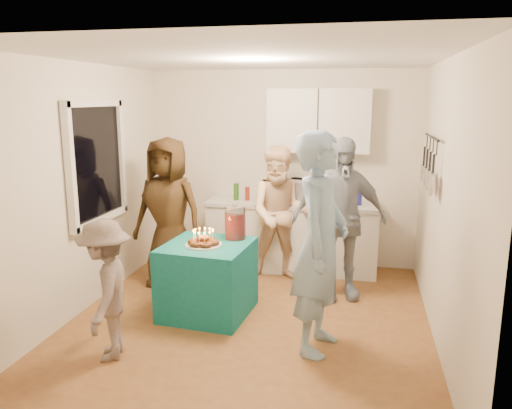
% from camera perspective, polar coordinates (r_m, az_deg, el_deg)
% --- Properties ---
extents(floor, '(4.00, 4.00, 0.00)m').
position_cam_1_polar(floor, '(5.23, -0.82, -13.21)').
color(floor, brown).
rests_on(floor, ground).
extents(ceiling, '(4.00, 4.00, 0.00)m').
position_cam_1_polar(ceiling, '(4.74, -0.92, 16.48)').
color(ceiling, white).
rests_on(ceiling, floor).
extents(back_wall, '(3.60, 3.60, 0.00)m').
position_cam_1_polar(back_wall, '(6.76, 2.91, 4.12)').
color(back_wall, silver).
rests_on(back_wall, floor).
extents(left_wall, '(4.00, 4.00, 0.00)m').
position_cam_1_polar(left_wall, '(5.50, -19.47, 1.60)').
color(left_wall, silver).
rests_on(left_wall, floor).
extents(right_wall, '(4.00, 4.00, 0.00)m').
position_cam_1_polar(right_wall, '(4.76, 20.75, -0.05)').
color(right_wall, silver).
rests_on(right_wall, floor).
extents(window_night, '(0.04, 1.00, 1.20)m').
position_cam_1_polar(window_night, '(5.71, -17.83, 4.60)').
color(window_night, black).
rests_on(window_night, left_wall).
extents(counter, '(2.20, 0.58, 0.86)m').
position_cam_1_polar(counter, '(6.62, 4.13, -3.77)').
color(counter, white).
rests_on(counter, floor).
extents(countertop, '(2.24, 0.62, 0.05)m').
position_cam_1_polar(countertop, '(6.51, 4.19, 0.09)').
color(countertop, beige).
rests_on(countertop, counter).
extents(upper_cabinet, '(1.30, 0.30, 0.80)m').
position_cam_1_polar(upper_cabinet, '(6.49, 7.19, 9.48)').
color(upper_cabinet, white).
rests_on(upper_cabinet, back_wall).
extents(pot_rack, '(0.12, 1.00, 0.60)m').
position_cam_1_polar(pot_rack, '(5.39, 19.07, 4.65)').
color(pot_rack, black).
rests_on(pot_rack, right_wall).
extents(microwave, '(0.59, 0.47, 0.29)m').
position_cam_1_polar(microwave, '(6.46, 5.85, 1.49)').
color(microwave, white).
rests_on(microwave, countertop).
extents(party_table, '(0.92, 0.92, 0.76)m').
position_cam_1_polar(party_table, '(5.30, -5.55, -8.47)').
color(party_table, '#106A69').
rests_on(party_table, floor).
extents(donut_cake, '(0.38, 0.38, 0.18)m').
position_cam_1_polar(donut_cake, '(5.11, -6.03, -3.72)').
color(donut_cake, '#381C0C').
rests_on(donut_cake, party_table).
extents(punch_jar, '(0.22, 0.22, 0.34)m').
position_cam_1_polar(punch_jar, '(5.31, -2.39, -2.15)').
color(punch_jar, '#AC100D').
rests_on(punch_jar, party_table).
extents(man_birthday, '(0.59, 0.79, 1.97)m').
position_cam_1_polar(man_birthday, '(4.41, 7.36, -4.47)').
color(man_birthday, '#87A9C5').
rests_on(man_birthday, floor).
extents(woman_back_left, '(0.95, 0.68, 1.79)m').
position_cam_1_polar(woman_back_left, '(6.05, -9.96, -0.89)').
color(woman_back_left, '#523717').
rests_on(woman_back_left, floor).
extents(woman_back_center, '(0.92, 0.77, 1.68)m').
position_cam_1_polar(woman_back_center, '(6.12, 2.85, -1.11)').
color(woman_back_center, '#F9B282').
rests_on(woman_back_center, floor).
extents(woman_back_right, '(1.16, 0.75, 1.83)m').
position_cam_1_polar(woman_back_right, '(5.64, 9.50, -1.64)').
color(woman_back_right, '#101F37').
rests_on(woman_back_right, floor).
extents(child_near_left, '(0.68, 0.91, 1.24)m').
position_cam_1_polar(child_near_left, '(4.53, -16.77, -9.33)').
color(child_near_left, '#5F514C').
rests_on(child_near_left, floor).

